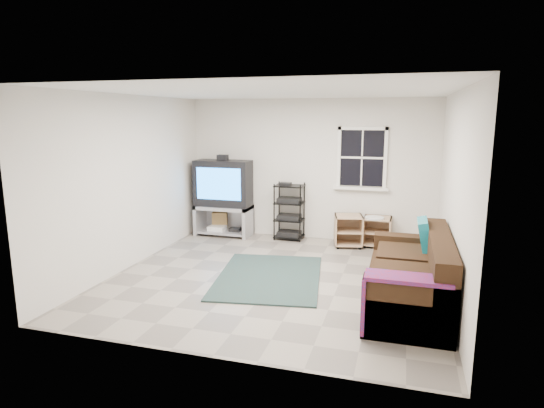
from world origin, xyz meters
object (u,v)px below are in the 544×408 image
(side_table_left, at_px, (348,229))
(av_rack, at_px, (289,215))
(side_table_right, at_px, (377,229))
(tv_unit, at_px, (223,192))
(sofa, at_px, (412,279))

(side_table_left, bearing_deg, av_rack, 172.47)
(av_rack, height_order, side_table_right, av_rack)
(tv_unit, xyz_separation_m, av_rack, (1.29, 0.07, -0.40))
(av_rack, relative_size, sofa, 0.50)
(side_table_right, bearing_deg, av_rack, 179.30)
(side_table_right, distance_m, sofa, 2.61)
(tv_unit, xyz_separation_m, side_table_right, (2.90, 0.05, -0.55))
(av_rack, bearing_deg, tv_unit, -176.69)
(av_rack, xyz_separation_m, side_table_left, (1.12, -0.15, -0.16))
(av_rack, height_order, sofa, av_rack)
(av_rack, xyz_separation_m, side_table_right, (1.62, -0.02, -0.16))
(av_rack, distance_m, sofa, 3.37)
(side_table_left, relative_size, sofa, 0.27)
(sofa, bearing_deg, av_rack, 130.35)
(av_rack, bearing_deg, side_table_right, -0.70)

